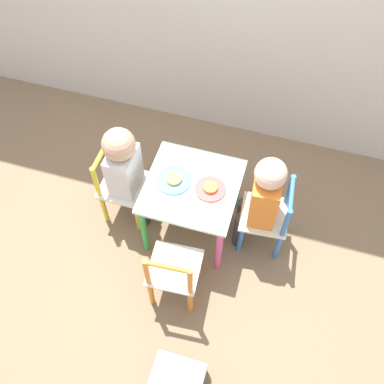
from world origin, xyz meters
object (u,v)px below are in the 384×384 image
chair_blue (268,217)px  child_right (262,197)px  child_left (127,168)px  plate_right (210,189)px  chair_orange (173,273)px  plate_left (174,180)px  chair_yellow (121,185)px  kids_table (192,193)px  storage_bin (177,381)px

chair_blue → child_right: 0.19m
child_left → plate_right: size_ratio=4.40×
chair_orange → plate_left: size_ratio=2.73×
chair_yellow → child_left: bearing=-90.0°
chair_orange → chair_blue: bearing=-134.5°
chair_orange → plate_right: bearing=-103.3°
kids_table → chair_yellow: bearing=179.5°
child_right → storage_bin: 1.01m
plate_left → chair_orange: bearing=-73.3°
chair_yellow → chair_orange: bearing=-132.8°
chair_yellow → plate_right: size_ratio=3.13×
kids_table → plate_left: plate_left is taller
storage_bin → chair_blue: bearing=75.3°
child_right → child_left: size_ratio=1.00×
plate_right → chair_yellow: bearing=179.6°
kids_table → child_right: 0.38m
chair_blue → storage_bin: 0.97m
plate_right → storage_bin: bearing=-84.4°
chair_blue → plate_right: bearing=-88.6°
child_left → plate_right: 0.47m
chair_orange → child_right: 0.60m
kids_table → chair_yellow: (-0.43, 0.00, -0.11)m
chair_yellow → child_left: child_left is taller
kids_table → child_left: bearing=179.5°
chair_blue → chair_orange: same height
child_right → storage_bin: (-0.18, -0.92, -0.37)m
child_right → plate_right: (-0.27, -0.03, 0.01)m
kids_table → chair_orange: chair_orange is taller
chair_yellow → child_left: (0.06, -0.00, 0.19)m
chair_blue → child_left: 0.83m
chair_yellow → plate_left: bearing=-90.2°
plate_left → chair_yellow: bearing=179.3°
chair_blue → kids_table: bearing=-90.0°
chair_yellow → child_right: size_ratio=0.71×
child_left → chair_orange: bearing=-136.8°
chair_blue → chair_orange: (-0.40, -0.47, 0.00)m
child_right → plate_left: bearing=-91.0°
child_right → plate_left: size_ratio=3.85×
plate_right → child_right: bearing=6.5°
storage_bin → chair_orange: bearing=109.1°
chair_blue → child_left: child_left is taller
chair_yellow → child_right: 0.82m
plate_left → storage_bin: plate_left is taller
plate_left → chair_blue: bearing=3.9°
kids_table → plate_right: bearing=0.0°
chair_orange → plate_right: (0.07, 0.43, 0.19)m
chair_yellow → chair_orange: same height
kids_table → plate_right: plate_right is taller
kids_table → plate_left: 0.13m
chair_orange → plate_left: chair_orange is taller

